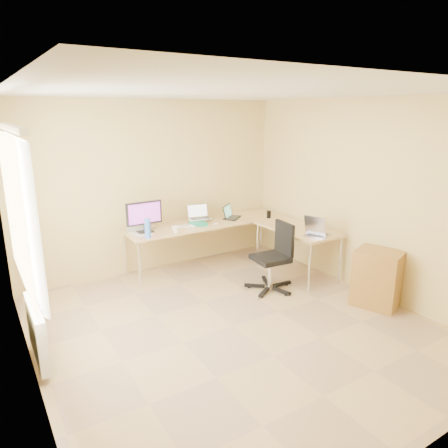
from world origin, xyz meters
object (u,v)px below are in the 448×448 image
desk_return (297,251)px  cabinet (377,279)px  desk_main (208,244)px  office_chair (270,256)px  mug (176,230)px  laptop_return (318,227)px  keyboard (186,226)px  laptop_center (199,212)px  desk_fan (151,218)px  monitor (144,217)px  laptop_black (232,212)px  water_bottle (148,228)px

desk_return → cabinet: size_ratio=1.74×
desk_main → office_chair: (0.27, -1.25, 0.14)m
mug → office_chair: 1.40m
laptop_return → keyboard: bearing=22.5°
laptop_center → keyboard: bearing=-148.5°
mug → desk_fan: (-0.18, 0.47, 0.10)m
monitor → laptop_center: (0.94, 0.07, -0.07)m
laptop_return → cabinet: bearing=169.2°
keyboard → cabinet: size_ratio=0.59×
laptop_center → laptop_black: bearing=2.2°
laptop_center → cabinet: 2.78m
laptop_return → office_chair: (-0.68, 0.20, -0.36)m
desk_fan → cabinet: (2.00, -2.55, -0.51)m
desk_return → laptop_center: 1.62m
desk_return → office_chair: bearing=-160.4°
water_bottle → office_chair: bearing=-34.4°
laptop_center → laptop_black: laptop_center is taller
office_chair → cabinet: size_ratio=1.28×
keyboard → laptop_return: size_ratio=1.18×
desk_return → keyboard: keyboard is taller
laptop_return → mug: bearing=32.6°
desk_return → laptop_black: bearing=117.0°
laptop_return → laptop_black: bearing=-3.4°
water_bottle → laptop_black: bearing=11.0°
desk_main → office_chair: 1.29m
desk_fan → cabinet: bearing=-29.2°
monitor → keyboard: monitor is taller
desk_fan → monitor: bearing=-109.0°
laptop_center → laptop_return: size_ratio=0.95×
office_chair → water_bottle: bearing=150.7°
desk_main → mug: mug is taller
desk_main → desk_fan: bearing=167.1°
cabinet → water_bottle: bearing=116.9°
desk_return → water_bottle: bearing=161.5°
keyboard → laptop_return: bearing=-31.6°
laptop_center → laptop_return: 1.86m
laptop_return → desk_return: bearing=-25.4°
monitor → office_chair: (1.32, -1.25, -0.46)m
desk_main → monitor: bearing=179.9°
laptop_return → cabinet: size_ratio=0.50×
laptop_black → desk_return: bearing=-102.4°
desk_main → laptop_center: 0.55m
desk_fan → laptop_return: (1.82, -1.65, -0.02)m
desk_main → monitor: monitor is taller
keyboard → mug: 0.36m
monitor → laptop_black: bearing=-2.2°
monitor → mug: 0.49m
cabinet → desk_return: bearing=75.7°
mug → desk_fan: bearing=111.0°
cabinet → desk_fan: bearing=107.4°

